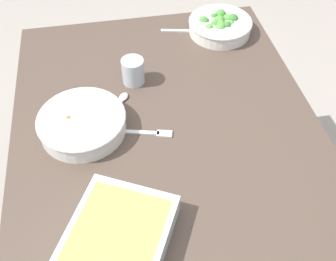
{
  "coord_description": "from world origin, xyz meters",
  "views": [
    {
      "loc": [
        -0.73,
        0.14,
        1.59
      ],
      "look_at": [
        0.0,
        0.0,
        0.74
      ],
      "focal_mm": 41.45,
      "sensor_mm": 36.0,
      "label": 1
    }
  ],
  "objects": [
    {
      "name": "spoon_by_stew",
      "position": [
        0.08,
        0.22,
        0.74
      ],
      "size": [
        0.15,
        0.12,
        0.01
      ],
      "color": "silver",
      "rests_on": "dining_table"
    },
    {
      "name": "drink_cup",
      "position": [
        0.23,
        0.07,
        0.78
      ],
      "size": [
        0.07,
        0.07,
        0.08
      ],
      "color": "#B2BCC6",
      "rests_on": "dining_table"
    },
    {
      "name": "ground_plane",
      "position": [
        0.0,
        0.0,
        0.0
      ],
      "size": [
        6.0,
        6.0,
        0.0
      ],
      "primitive_type": "plane",
      "color": "#9E9389"
    },
    {
      "name": "baking_dish",
      "position": [
        -0.34,
        0.18,
        0.77
      ],
      "size": [
        0.37,
        0.33,
        0.06
      ],
      "color": "silver",
      "rests_on": "dining_table"
    },
    {
      "name": "broccoli_bowl",
      "position": [
        0.45,
        -0.28,
        0.77
      ],
      "size": [
        0.23,
        0.23,
        0.07
      ],
      "color": "silver",
      "rests_on": "dining_table"
    },
    {
      "name": "stew_bowl",
      "position": [
        0.05,
        0.24,
        0.77
      ],
      "size": [
        0.25,
        0.25,
        0.06
      ],
      "color": "silver",
      "rests_on": "dining_table"
    },
    {
      "name": "spoon_spare",
      "position": [
        0.12,
        0.13,
        0.74
      ],
      "size": [
        0.16,
        0.1,
        0.01
      ],
      "color": "silver",
      "rests_on": "dining_table"
    },
    {
      "name": "dining_table",
      "position": [
        0.0,
        0.0,
        0.65
      ],
      "size": [
        1.2,
        0.9,
        0.74
      ],
      "color": "#4C3D33",
      "rests_on": "ground_plane"
    },
    {
      "name": "spoon_by_broccoli",
      "position": [
        0.47,
        -0.17,
        0.74
      ],
      "size": [
        0.06,
        0.17,
        0.01
      ],
      "color": "silver",
      "rests_on": "dining_table"
    },
    {
      "name": "fork_on_table",
      "position": [
        0.0,
        0.06,
        0.74
      ],
      "size": [
        0.06,
        0.18,
        0.01
      ],
      "color": "silver",
      "rests_on": "dining_table"
    }
  ]
}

